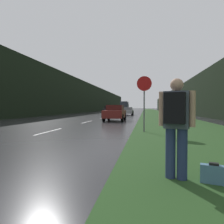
# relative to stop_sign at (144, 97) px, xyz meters

# --- Properties ---
(grass_verge) EXTENTS (6.00, 240.00, 0.02)m
(grass_verge) POSITION_rel_stop_sign_xyz_m (2.40, 30.86, -1.81)
(grass_verge) COLOR #26471E
(grass_verge) RESTS_ON ground_plane
(lane_stripe_b) EXTENTS (0.12, 3.00, 0.01)m
(lane_stripe_b) POSITION_rel_stop_sign_xyz_m (-4.96, -0.59, -1.82)
(lane_stripe_b) COLOR silver
(lane_stripe_b) RESTS_ON ground_plane
(lane_stripe_c) EXTENTS (0.12, 3.00, 0.01)m
(lane_stripe_c) POSITION_rel_stop_sign_xyz_m (-4.96, 6.41, -1.82)
(lane_stripe_c) COLOR silver
(lane_stripe_c) RESTS_ON ground_plane
(lane_stripe_d) EXTENTS (0.12, 3.00, 0.01)m
(lane_stripe_d) POSITION_rel_stop_sign_xyz_m (-4.96, 13.41, -1.82)
(lane_stripe_d) COLOR silver
(lane_stripe_d) RESTS_ON ground_plane
(treeline_far_side) EXTENTS (2.00, 140.00, 7.60)m
(treeline_far_side) POSITION_rel_stop_sign_xyz_m (-15.31, 40.86, 1.98)
(treeline_far_side) COLOR black
(treeline_far_side) RESTS_ON ground_plane
(treeline_near_side) EXTENTS (2.00, 140.00, 6.01)m
(treeline_near_side) POSITION_rel_stop_sign_xyz_m (8.40, 40.86, 1.18)
(treeline_near_side) COLOR black
(treeline_near_side) RESTS_ON ground_plane
(stop_sign) EXTENTS (0.76, 0.07, 2.89)m
(stop_sign) POSITION_rel_stop_sign_xyz_m (0.00, 0.00, 0.00)
(stop_sign) COLOR slate
(stop_sign) RESTS_ON ground_plane
(hitchhiker_with_backpack) EXTENTS (0.60, 0.51, 1.79)m
(hitchhiker_with_backpack) POSITION_rel_stop_sign_xyz_m (0.57, -6.82, -0.80)
(hitchhiker_with_backpack) COLOR navy
(hitchhiker_with_backpack) RESTS_ON ground_plane
(suitcase) EXTENTS (0.43, 0.24, 0.37)m
(suitcase) POSITION_rel_stop_sign_xyz_m (1.16, -6.93, -1.65)
(suitcase) COLOR teal
(suitcase) RESTS_ON ground_plane
(car_passing_near) EXTENTS (1.87, 4.01, 1.50)m
(car_passing_near) POSITION_rel_stop_sign_xyz_m (-2.78, 8.45, -1.07)
(car_passing_near) COLOR maroon
(car_passing_near) RESTS_ON ground_plane
(car_passing_far) EXTENTS (1.88, 4.18, 1.30)m
(car_passing_far) POSITION_rel_stop_sign_xyz_m (-2.78, 22.06, -1.14)
(car_passing_far) COLOR #9E9EA3
(car_passing_far) RESTS_ON ground_plane
(car_oncoming) EXTENTS (1.97, 4.41, 1.51)m
(car_oncoming) POSITION_rel_stop_sign_xyz_m (-7.13, 29.63, -1.05)
(car_oncoming) COLOR black
(car_oncoming) RESTS_ON ground_plane
(delivery_truck) EXTENTS (2.54, 8.52, 3.31)m
(delivery_truck) POSITION_rel_stop_sign_xyz_m (-7.13, 61.01, -0.05)
(delivery_truck) COLOR black
(delivery_truck) RESTS_ON ground_plane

